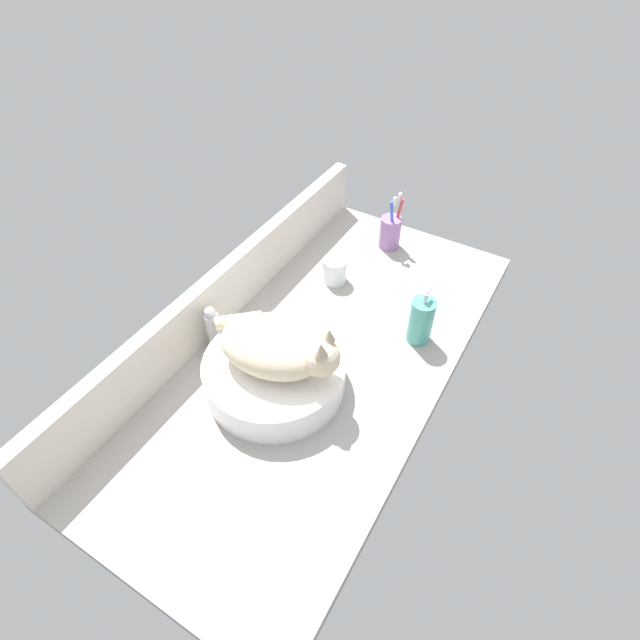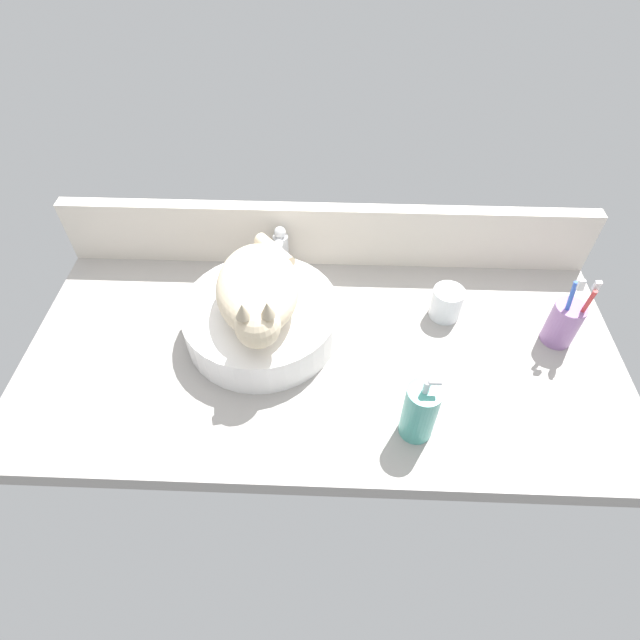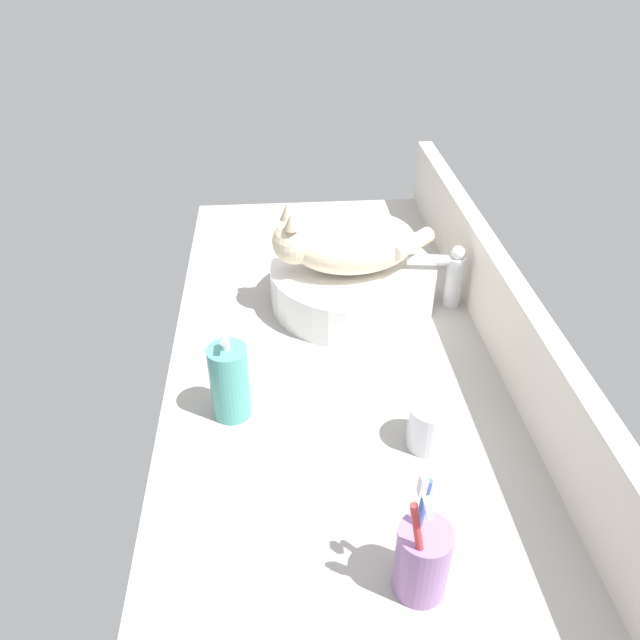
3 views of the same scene
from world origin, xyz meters
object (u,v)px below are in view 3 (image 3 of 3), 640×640
object	(u,v)px
sink_basin	(353,284)
faucet	(449,274)
water_glass	(430,428)
cat	(347,242)
soap_dispenser	(230,382)
toothbrush_cup	(422,559)

from	to	relation	value
sink_basin	faucet	world-z (taller)	faucet
sink_basin	water_glass	xyz separation A→B (cm)	(41.41, 6.95, -0.94)
cat	soap_dispenser	world-z (taller)	cat
soap_dispenser	toothbrush_cup	xyz separation A→B (cm)	(33.33, 24.07, -1.13)
cat	faucet	distance (cm)	21.95
cat	water_glass	world-z (taller)	cat
sink_basin	water_glass	size ratio (longest dim) A/B	4.44
sink_basin	cat	world-z (taller)	cat
faucet	soap_dispenser	xyz separation A→B (cm)	(29.46, -43.17, -0.64)
soap_dispenser	water_glass	world-z (taller)	soap_dispenser
cat	water_glass	size ratio (longest dim) A/B	4.26
soap_dispenser	water_glass	xyz separation A→B (cm)	(9.47, 30.74, -3.40)
sink_basin	water_glass	world-z (taller)	sink_basin
water_glass	faucet	bearing A→B (deg)	162.29
toothbrush_cup	water_glass	bearing A→B (deg)	164.39
sink_basin	cat	size ratio (longest dim) A/B	1.04
faucet	water_glass	bearing A→B (deg)	-17.71
sink_basin	water_glass	distance (cm)	42.00
sink_basin	toothbrush_cup	world-z (taller)	toothbrush_cup
cat	faucet	size ratio (longest dim) A/B	2.38
sink_basin	toothbrush_cup	xyz separation A→B (cm)	(65.28, 0.29, 1.32)
sink_basin	soap_dispenser	xyz separation A→B (cm)	(31.95, -23.79, 2.46)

